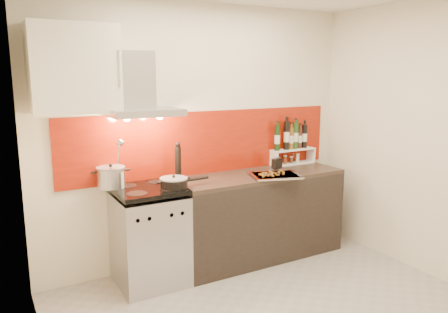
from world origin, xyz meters
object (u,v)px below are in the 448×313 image
stock_pot (111,177)px  baking_tray (275,175)px  saute_pan (175,182)px  counter (258,215)px  range_stove (150,237)px  pepper_mill (178,162)px

stock_pot → baking_tray: stock_pot is taller
saute_pan → counter: bearing=7.0°
range_stove → counter: (1.20, 0.00, 0.01)m
pepper_mill → baking_tray: (0.91, -0.32, -0.17)m
baking_tray → counter: bearing=106.7°
range_stove → baking_tray: bearing=-8.8°
saute_pan → pepper_mill: pepper_mill is taller
pepper_mill → stock_pot: bearing=175.8°
pepper_mill → baking_tray: bearing=-19.2°
range_stove → saute_pan: saute_pan is taller
range_stove → stock_pot: bearing=148.8°
saute_pan → stock_pot: bearing=149.7°
pepper_mill → range_stove: bearing=-160.6°
counter → baking_tray: baking_tray is taller
counter → stock_pot: 1.59m
counter → stock_pot: stock_pot is taller
pepper_mill → saute_pan: bearing=-120.5°
range_stove → baking_tray: baking_tray is taller
stock_pot → pepper_mill: (0.63, -0.05, 0.08)m
stock_pot → counter: bearing=-6.4°
saute_pan → baking_tray: size_ratio=0.85×
saute_pan → baking_tray: bearing=-4.2°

